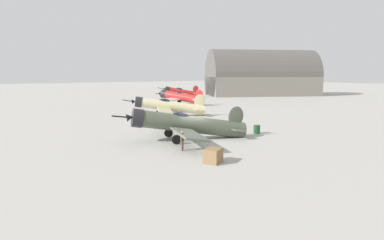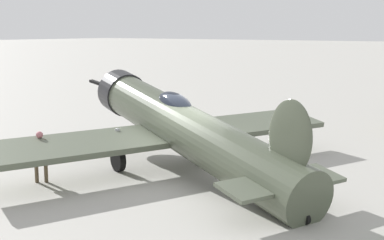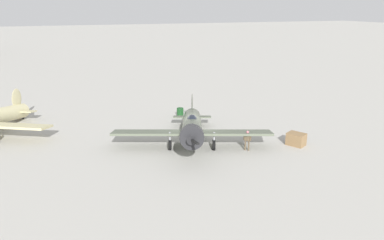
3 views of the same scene
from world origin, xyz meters
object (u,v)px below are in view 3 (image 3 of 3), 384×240
object	(u,v)px
airplane_foreground	(192,126)
ground_crew_mechanic	(247,139)
fuel_drum	(180,112)
equipment_crate	(296,139)

from	to	relation	value
airplane_foreground	ground_crew_mechanic	world-z (taller)	airplane_foreground
fuel_drum	ground_crew_mechanic	bearing A→B (deg)	-171.14
airplane_foreground	fuel_drum	distance (m)	7.79
airplane_foreground	equipment_crate	size ratio (longest dim) A/B	7.36
equipment_crate	fuel_drum	size ratio (longest dim) A/B	1.93
airplane_foreground	ground_crew_mechanic	xyz separation A→B (m)	(-2.84, -3.33, -0.49)
equipment_crate	fuel_drum	xyz separation A→B (m)	(10.77, 5.75, -0.06)
airplane_foreground	equipment_crate	distance (m)	8.19
ground_crew_mechanic	equipment_crate	world-z (taller)	ground_crew_mechanic
airplane_foreground	fuel_drum	bearing A→B (deg)	-171.22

